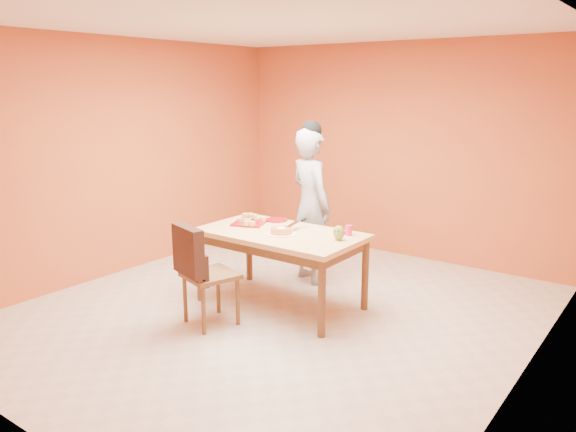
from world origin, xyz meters
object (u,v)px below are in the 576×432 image
Objects in this scene: dining_chair at (209,273)px; pastry_platter at (249,223)px; red_dinner_plate at (277,220)px; person at (311,206)px; egg_ornament at (339,233)px; checker_tin at (342,232)px; sponge_cake at (281,231)px; dining_table at (281,241)px; magenta_glass at (349,230)px.

pastry_platter is (-0.21, 0.83, 0.27)m from dining_chair.
person is at bearing 72.18° from red_dinner_plate.
egg_ornament is at bearing -16.34° from red_dinner_plate.
egg_ornament is 0.26m from checker_tin.
person reaches higher than red_dinner_plate.
pastry_platter is 1.08m from egg_ornament.
dining_table is at bearing 130.81° from sponge_cake.
pastry_platter is at bearing 164.82° from sponge_cake.
magenta_glass is (0.54, 0.36, 0.01)m from sponge_cake.
red_dinner_plate is at bearing 64.24° from pastry_platter.
magenta_glass is at bearing 33.94° from sponge_cake.
pastry_platter is 1.33× the size of red_dinner_plate.
red_dinner_plate is (0.14, 0.29, -0.00)m from pastry_platter.
magenta_glass is (0.78, -0.50, -0.05)m from person.
dining_table is 11.62× the size of egg_ornament.
egg_ornament is (0.94, -0.27, 0.06)m from red_dinner_plate.
egg_ornament is 0.21m from magenta_glass.
dining_chair is 1.34m from checker_tin.
dining_chair is 0.81m from sponge_cake.
sponge_cake is (0.07, -0.08, 0.13)m from dining_table.
magenta_glass reaches higher than red_dinner_plate.
person is (0.07, 1.55, 0.36)m from dining_chair.
checker_tin is (0.45, 0.38, -0.02)m from sponge_cake.
egg_ornament is (0.86, 0.84, 0.33)m from dining_chair.
checker_tin is at bearing 169.10° from person.
dining_chair is 0.90m from pastry_platter.
red_dinner_plate reaches higher than dining_table.
checker_tin is (0.52, 0.31, 0.11)m from dining_table.
sponge_cake reaches higher than dining_table.
sponge_cake is 2.19× the size of magenta_glass.
dining_table is 1.67× the size of dining_chair.
dining_chair is 4.55× the size of sponge_cake.
red_dinner_plate is at bearing 175.89° from magenta_glass.
egg_ornament is (0.79, -0.71, -0.03)m from person.
pastry_platter reaches higher than red_dinner_plate.
dining_chair reaches higher than dining_table.
pastry_platter is 2.28× the size of egg_ornament.
red_dinner_plate is at bearing 110.44° from dining_chair.
pastry_platter is 1.49× the size of sponge_cake.
checker_tin reaches higher than pastry_platter.
sponge_cake is at bearing -139.50° from checker_tin.
sponge_cake is (0.24, -0.87, -0.06)m from person.
dining_table is 0.83m from person.
dining_chair reaches higher than sponge_cake.
sponge_cake reaches higher than pastry_platter.
dining_table is 0.61m from checker_tin.
dining_table is 0.48m from red_dinner_plate.
person is at bearing 68.94° from pastry_platter.
pastry_platter is (-0.28, -0.72, -0.09)m from person.
egg_ornament is at bearing 162.01° from person.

